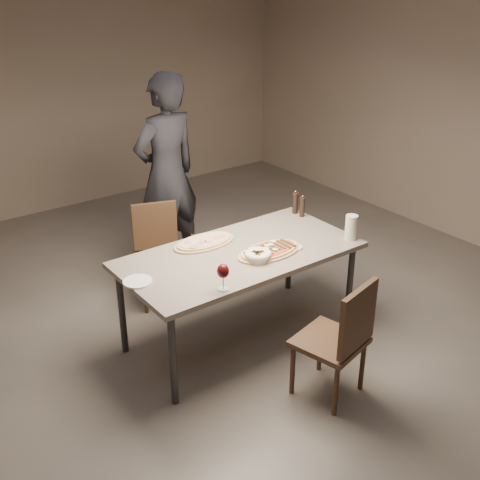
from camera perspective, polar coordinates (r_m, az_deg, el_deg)
room at (r=4.22m, az=-0.00°, el=6.77°), size 7.00×7.00×7.00m
dining_table at (r=4.50m, az=-0.00°, el=-1.81°), size 1.80×0.90×0.75m
zucchini_pizza at (r=4.46m, az=2.81°, el=-1.01°), size 0.54×0.30×0.05m
ham_pizza at (r=4.60m, az=-3.41°, el=-0.18°), size 0.52×0.29×0.04m
bread_basket at (r=4.34m, az=1.72°, el=-1.45°), size 0.19×0.19×0.07m
oil_dish at (r=4.55m, az=5.15°, el=-0.68°), size 0.12×0.12×0.01m
pepper_mill_left at (r=5.09m, az=5.92°, el=3.18°), size 0.05×0.05×0.19m
pepper_mill_right at (r=5.15m, az=5.26°, el=3.56°), size 0.05×0.05×0.21m
carafe at (r=4.72m, az=10.49°, el=1.19°), size 0.09×0.09×0.20m
wine_glass at (r=3.92m, az=-1.62°, el=-3.05°), size 0.08×0.08×0.19m
side_plate at (r=4.12m, az=-9.69°, el=-3.90°), size 0.20×0.20×0.01m
chair_near at (r=4.04m, az=9.58°, el=-8.90°), size 0.51×0.51×0.89m
chair_far at (r=5.22m, az=-7.79°, el=-0.72°), size 0.51×0.51×0.85m
diner at (r=5.61m, az=-6.97°, el=6.23°), size 0.73×0.53×1.86m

